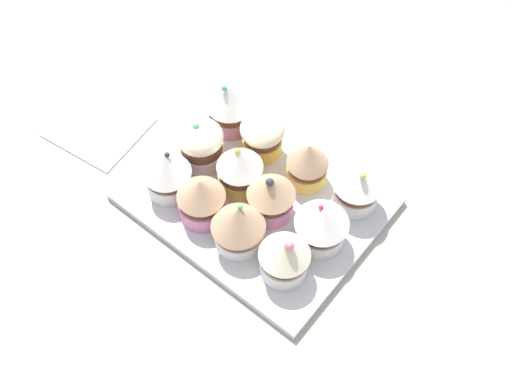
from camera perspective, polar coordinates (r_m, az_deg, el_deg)
ground_plane at (r=86.60cm, az=0.00°, el=-2.11°), size 180.00×180.00×3.00cm
baking_tray at (r=84.83cm, az=0.00°, el=-1.36°), size 30.84×24.20×1.20cm
cupcake_0 at (r=82.67cm, az=-7.84°, el=0.90°), size 6.30×6.30×7.30cm
cupcake_1 at (r=80.19cm, az=-4.83°, el=-1.29°), size 6.13×6.13×7.13cm
cupcake_2 at (r=77.55cm, az=-1.58°, el=-3.72°), size 6.69×6.69×7.56cm
cupcake_3 at (r=75.82cm, az=2.53°, el=-6.40°), size 6.20×6.20×7.44cm
cupcake_4 at (r=85.13cm, az=-4.95°, el=3.32°), size 6.07×6.07×7.05cm
cupcake_5 at (r=81.94cm, az=-1.65°, el=1.05°), size 6.00×6.00×7.70cm
cupcake_6 at (r=80.01cm, az=1.34°, el=-1.07°), size 6.15×6.15×7.43cm
cupcake_7 at (r=78.18cm, az=5.83°, el=-3.55°), size 6.70×6.70×7.31cm
cupcake_8 at (r=88.33cm, az=-2.32°, el=6.84°), size 6.44×6.44×8.11cm
cupcake_9 at (r=85.99cm, az=0.55°, el=4.22°), size 5.95×5.95×6.26cm
cupcake_10 at (r=83.19cm, az=4.56°, el=1.83°), size 5.51×5.51×7.03cm
cupcake_11 at (r=81.66cm, az=8.93°, el=-0.26°), size 6.31×6.31×7.37cm
napkin at (r=95.02cm, az=-13.70°, el=4.87°), size 13.51×12.58×0.60cm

